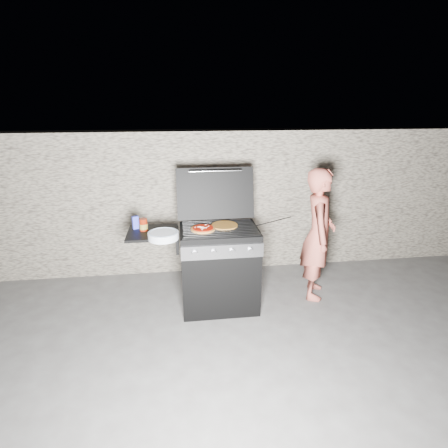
{
  "coord_description": "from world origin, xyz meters",
  "views": [
    {
      "loc": [
        -0.38,
        -3.33,
        2.14
      ],
      "look_at": [
        0.05,
        0.0,
        0.95
      ],
      "focal_mm": 28.0,
      "sensor_mm": 36.0,
      "label": 1
    }
  ],
  "objects": [
    {
      "name": "sauce_jar",
      "position": [
        -0.76,
        0.05,
        0.96
      ],
      "size": [
        0.1,
        0.1,
        0.12
      ],
      "primitive_type": "cylinder",
      "rotation": [
        0.0,
        0.0,
        0.27
      ],
      "color": "maroon",
      "rests_on": "gas_grill"
    },
    {
      "name": "gas_grill",
      "position": [
        -0.25,
        0.0,
        0.46
      ],
      "size": [
        1.34,
        0.79,
        0.91
      ],
      "primitive_type": null,
      "color": "black",
      "rests_on": "ground"
    },
    {
      "name": "tongs",
      "position": [
        0.57,
        0.0,
        0.95
      ],
      "size": [
        0.38,
        0.05,
        0.08
      ],
      "primitive_type": "cylinder",
      "rotation": [
        0.0,
        1.4,
        0.11
      ],
      "color": "black",
      "rests_on": "gas_grill"
    },
    {
      "name": "pizza_topped",
      "position": [
        -0.17,
        -0.04,
        0.92
      ],
      "size": [
        0.32,
        0.32,
        0.03
      ],
      "primitive_type": null,
      "rotation": [
        0.0,
        0.0,
        -0.37
      ],
      "color": "#A96537",
      "rests_on": "gas_grill"
    },
    {
      "name": "person",
      "position": [
        1.12,
        0.11,
        0.74
      ],
      "size": [
        0.51,
        0.62,
        1.48
      ],
      "primitive_type": "imported",
      "rotation": [
        0.0,
        0.0,
        1.25
      ],
      "color": "#BD5949",
      "rests_on": "ground"
    },
    {
      "name": "blue_carton",
      "position": [
        -0.84,
        0.11,
        0.97
      ],
      "size": [
        0.07,
        0.06,
        0.13
      ],
      "primitive_type": "cube",
      "rotation": [
        0.0,
        0.0,
        0.42
      ],
      "color": "#2F38C3",
      "rests_on": "gas_grill"
    },
    {
      "name": "pizza_plain",
      "position": [
        0.06,
        0.05,
        0.92
      ],
      "size": [
        0.27,
        0.27,
        0.01
      ],
      "primitive_type": "cylinder",
      "rotation": [
        0.0,
        0.0,
        0.02
      ],
      "color": "#C38525",
      "rests_on": "gas_grill"
    },
    {
      "name": "stone_wall",
      "position": [
        0.0,
        1.05,
        0.9
      ],
      "size": [
        8.0,
        0.35,
        1.8
      ],
      "primitive_type": "cube",
      "color": "tan",
      "rests_on": "ground"
    },
    {
      "name": "plate_stack",
      "position": [
        -0.56,
        -0.21,
        0.94
      ],
      "size": [
        0.31,
        0.31,
        0.07
      ],
      "primitive_type": "cylinder",
      "rotation": [
        0.0,
        0.0,
        -0.06
      ],
      "color": "silver",
      "rests_on": "gas_grill"
    },
    {
      "name": "ground",
      "position": [
        0.0,
        0.0,
        0.0
      ],
      "size": [
        50.0,
        50.0,
        0.0
      ],
      "primitive_type": "plane",
      "color": "#464441"
    }
  ]
}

